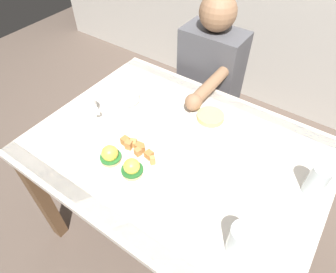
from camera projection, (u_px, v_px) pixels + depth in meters
name	position (u px, v px, depth m)	size (l,w,h in m)	color
ground_plane	(174.00, 229.00, 1.75)	(6.00, 6.00, 0.00)	brown
dining_table	(177.00, 163.00, 1.29)	(1.20, 0.90, 0.74)	silver
eggs_benedict_plate	(124.00, 162.00, 1.13)	(0.27, 0.27, 0.09)	white
fruit_bowl	(127.00, 96.00, 1.40)	(0.12, 0.12, 0.05)	white
coffee_mug	(88.00, 106.00, 1.32)	(0.11, 0.08, 0.09)	white
fork	(284.00, 143.00, 1.23)	(0.14, 0.09, 0.00)	silver
water_glass_near	(316.00, 182.00, 1.02)	(0.07, 0.07, 0.13)	silver
water_glass_far	(240.00, 242.00, 0.88)	(0.08, 0.08, 0.12)	silver
side_plate	(210.00, 118.00, 1.32)	(0.20, 0.20, 0.04)	white
diner_person	(208.00, 81.00, 1.69)	(0.34, 0.54, 1.14)	#33333D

